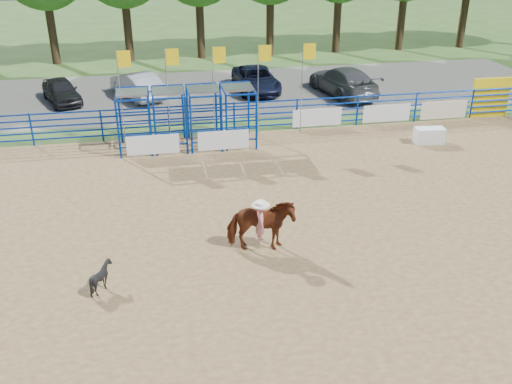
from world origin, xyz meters
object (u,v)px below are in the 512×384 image
(horse_and_rider, at_px, (261,224))
(car_b, at_px, (137,85))
(car_a, at_px, (61,91))
(car_d, at_px, (343,81))
(car_c, at_px, (256,79))
(calf, at_px, (101,277))
(announcer_table, at_px, (429,135))

(horse_and_rider, distance_m, car_b, 17.51)
(car_a, xyz_separation_m, car_d, (15.55, -1.27, 0.13))
(horse_and_rider, xyz_separation_m, car_c, (3.05, 17.32, -0.25))
(car_a, distance_m, car_b, 4.07)
(car_c, distance_m, car_d, 5.00)
(calf, height_order, car_d, car_d)
(calf, distance_m, car_b, 18.38)
(car_b, distance_m, car_c, 6.77)
(car_a, bearing_deg, car_c, -18.00)
(car_b, bearing_deg, car_c, 157.34)
(announcer_table, distance_m, car_c, 11.49)
(announcer_table, height_order, car_b, car_b)
(car_d, bearing_deg, car_c, -30.11)
(car_a, relative_size, car_c, 0.79)
(calf, height_order, car_c, car_c)
(horse_and_rider, bearing_deg, car_d, 63.65)
(calf, bearing_deg, car_a, -3.06)
(announcer_table, xyz_separation_m, car_b, (-12.86, 9.54, 0.37))
(calf, xyz_separation_m, car_c, (7.69, 18.55, 0.25))
(announcer_table, distance_m, car_d, 8.24)
(announcer_table, xyz_separation_m, car_d, (-1.38, 8.11, 0.42))
(horse_and_rider, height_order, car_a, horse_and_rider)
(horse_and_rider, xyz_separation_m, car_a, (-7.78, 16.96, -0.27))
(horse_and_rider, relative_size, car_c, 0.48)
(announcer_table, bearing_deg, horse_and_rider, -140.36)
(horse_and_rider, distance_m, car_d, 17.51)
(announcer_table, bearing_deg, car_c, 122.06)
(horse_and_rider, bearing_deg, car_a, 114.63)
(car_d, bearing_deg, horse_and_rider, 52.55)
(car_a, relative_size, car_b, 0.87)
(announcer_table, bearing_deg, car_d, 99.64)
(car_a, bearing_deg, horse_and_rider, -85.26)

